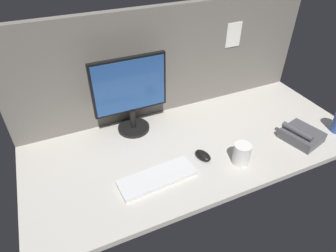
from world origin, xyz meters
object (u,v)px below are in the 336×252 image
(mouse, at_px, (203,155))
(mug_ceramic_white, at_px, (242,154))
(keyboard, at_px, (157,178))
(desk_phone, at_px, (301,135))
(monitor, at_px, (130,92))

(mouse, xyz_separation_m, mug_ceramic_white, (0.16, -0.10, 0.04))
(keyboard, height_order, desk_phone, desk_phone)
(mug_ceramic_white, relative_size, desk_phone, 0.49)
(monitor, bearing_deg, mouse, -57.37)
(mug_ceramic_white, bearing_deg, desk_phone, 1.67)
(desk_phone, bearing_deg, monitor, 149.66)
(monitor, relative_size, keyboard, 1.18)
(keyboard, relative_size, mug_ceramic_white, 3.34)
(monitor, distance_m, mug_ceramic_white, 0.66)
(keyboard, xyz_separation_m, desk_phone, (0.83, -0.05, 0.02))
(mug_ceramic_white, xyz_separation_m, desk_phone, (0.41, 0.01, -0.02))
(mug_ceramic_white, bearing_deg, monitor, 129.64)
(monitor, xyz_separation_m, desk_phone, (0.81, -0.47, -0.21))
(mug_ceramic_white, height_order, desk_phone, mug_ceramic_white)
(mouse, distance_m, desk_phone, 0.57)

